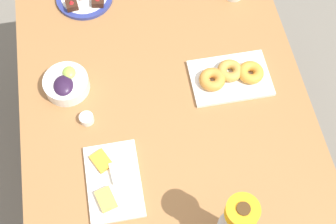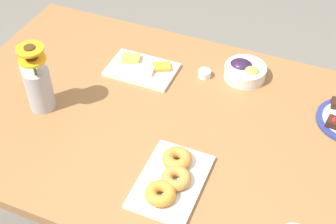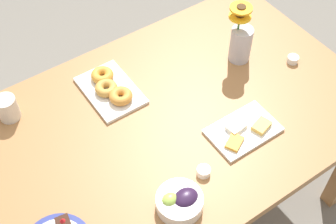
{
  "view_description": "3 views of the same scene",
  "coord_description": "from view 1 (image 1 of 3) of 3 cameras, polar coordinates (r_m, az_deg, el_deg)",
  "views": [
    {
      "loc": [
        -0.71,
        0.13,
        2.16
      ],
      "look_at": [
        0.0,
        0.0,
        0.78
      ],
      "focal_mm": 50.0,
      "sensor_mm": 36.0,
      "label": 1
    },
    {
      "loc": [
        0.44,
        -1.05,
        1.88
      ],
      "look_at": [
        0.0,
        0.0,
        0.78
      ],
      "focal_mm": 50.0,
      "sensor_mm": 36.0,
      "label": 2
    },
    {
      "loc": [
        0.63,
        0.92,
        2.14
      ],
      "look_at": [
        0.0,
        0.0,
        0.78
      ],
      "focal_mm": 50.0,
      "sensor_mm": 36.0,
      "label": 3
    }
  ],
  "objects": [
    {
      "name": "jam_cup_berry",
      "position": [
        1.6,
        -9.89,
        -0.79
      ],
      "size": [
        0.05,
        0.05,
        0.03
      ],
      "color": "white",
      "rests_on": "dining_table"
    },
    {
      "name": "ground_plane",
      "position": [
        2.28,
        -0.0,
        -9.16
      ],
      "size": [
        6.0,
        6.0,
        0.0
      ],
      "primitive_type": "plane",
      "color": "slate"
    },
    {
      "name": "grape_bowl",
      "position": [
        1.67,
        -12.31,
        3.38
      ],
      "size": [
        0.16,
        0.16,
        0.07
      ],
      "color": "white",
      "rests_on": "dining_table"
    },
    {
      "name": "dining_table",
      "position": [
        1.67,
        -0.0,
        -2.0
      ],
      "size": [
        1.6,
        1.0,
        0.74
      ],
      "color": "#9E6B3D",
      "rests_on": "ground_plane"
    },
    {
      "name": "croissant_platter",
      "position": [
        1.67,
        7.62,
        4.36
      ],
      "size": [
        0.19,
        0.28,
        0.05
      ],
      "color": "white",
      "rests_on": "dining_table"
    },
    {
      "name": "cheese_platter",
      "position": [
        1.51,
        -6.75,
        -8.33
      ],
      "size": [
        0.26,
        0.17,
        0.03
      ],
      "color": "white",
      "rests_on": "dining_table"
    }
  ]
}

